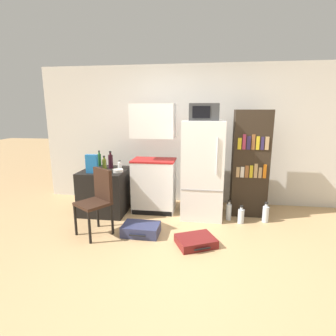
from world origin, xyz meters
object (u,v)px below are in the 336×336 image
at_px(bottle_olive_oil, 104,165).
at_px(bottle_milk_white, 120,165).
at_px(water_bottle_front, 229,211).
at_px(chair, 98,196).
at_px(bowl, 118,171).
at_px(side_table, 106,191).
at_px(microwave, 204,112).
at_px(bottle_clear_short, 105,164).
at_px(cereal_box, 92,164).
at_px(bottle_wine_dark, 111,161).
at_px(bookshelf, 250,164).
at_px(bottle_amber_beer, 96,164).
at_px(suitcase_small_flat, 141,229).
at_px(suitcase_large_flat, 196,241).
at_px(bottle_green_tall, 99,159).
at_px(kitchen_hutch, 154,164).
at_px(refrigerator, 202,170).
at_px(water_bottle_back, 266,214).
at_px(water_bottle_middle, 241,216).

distance_m(bottle_olive_oil, bottle_milk_white, 0.30).
bearing_deg(water_bottle_front, chair, -158.94).
xyz_separation_m(bowl, water_bottle_front, (1.82, 0.05, -0.63)).
relative_size(side_table, water_bottle_front, 2.34).
bearing_deg(microwave, bottle_clear_short, 177.51).
bearing_deg(cereal_box, chair, -60.34).
relative_size(side_table, bowl, 4.41).
xyz_separation_m(bottle_wine_dark, water_bottle_front, (2.03, -0.21, -0.73)).
xyz_separation_m(bookshelf, bottle_amber_beer, (-2.62, -0.12, -0.05)).
bearing_deg(bottle_milk_white, cereal_box, -136.53).
xyz_separation_m(bottle_amber_beer, bottle_milk_white, (0.44, -0.01, -0.02)).
xyz_separation_m(bowl, suitcase_small_flat, (0.54, -0.66, -0.69)).
xyz_separation_m(bottle_wine_dark, suitcase_large_flat, (1.54, -1.11, -0.82)).
distance_m(side_table, bottle_wine_dark, 0.52).
xyz_separation_m(bottle_green_tall, bottle_wine_dark, (0.28, -0.17, 0.01)).
relative_size(kitchen_hutch, refrigerator, 1.16).
relative_size(bottle_milk_white, bowl, 0.87).
height_order(bowl, water_bottle_back, bowl).
distance_m(bottle_milk_white, water_bottle_front, 1.98).
bearing_deg(bookshelf, kitchen_hutch, -177.25).
bearing_deg(microwave, suitcase_small_flat, -134.91).
xyz_separation_m(bottle_green_tall, water_bottle_front, (2.31, -0.38, -0.72)).
bearing_deg(water_bottle_front, bottle_milk_white, 174.79).
distance_m(bottle_amber_beer, bottle_clear_short, 0.16).
height_order(bottle_amber_beer, chair, bottle_amber_beer).
relative_size(chair, suitcase_large_flat, 1.56).
bearing_deg(bottle_green_tall, kitchen_hutch, -8.55).
bearing_deg(chair, water_bottle_front, 54.83).
distance_m(bottle_wine_dark, bottle_milk_white, 0.19).
bearing_deg(bookshelf, suitcase_small_flat, -147.90).
bearing_deg(kitchen_hutch, microwave, -6.48).
distance_m(refrigerator, suitcase_large_flat, 1.27).
distance_m(bottle_olive_oil, suitcase_large_flat, 1.93).
bearing_deg(water_bottle_middle, bookshelf, 69.73).
height_order(bookshelf, bottle_wine_dark, bookshelf).
distance_m(side_table, bottle_clear_short, 0.47).
bearing_deg(chair, suitcase_large_flat, 26.73).
xyz_separation_m(refrigerator, bowl, (-1.38, -0.18, -0.02)).
height_order(refrigerator, bottle_milk_white, refrigerator).
bearing_deg(water_bottle_front, bottle_clear_short, 174.51).
relative_size(bottle_clear_short, bowl, 0.99).
relative_size(bottle_wine_dark, water_bottle_back, 0.93).
bearing_deg(chair, side_table, 138.26).
relative_size(suitcase_large_flat, water_bottle_back, 1.83).
height_order(bottle_green_tall, bowl, bottle_green_tall).
relative_size(suitcase_small_flat, water_bottle_back, 1.60).
xyz_separation_m(microwave, water_bottle_front, (0.44, -0.13, -1.57)).
xyz_separation_m(bottle_green_tall, water_bottle_back, (2.88, -0.39, -0.72)).
relative_size(refrigerator, bottle_milk_white, 10.29).
bearing_deg(water_bottle_middle, bottle_wine_dark, 171.87).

